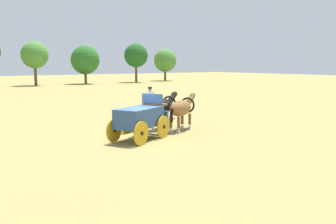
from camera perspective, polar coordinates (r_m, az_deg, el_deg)
ground_plane at (r=20.34m, az=-4.36°, el=-4.25°), size 220.00×220.00×0.00m
show_wagon at (r=20.26m, az=-4.18°, el=-0.88°), size 5.60×3.26×2.76m
draft_horse_near at (r=23.60m, az=-0.74°, el=0.78°), size 2.96×1.81×2.25m
draft_horse_off at (r=23.00m, az=2.07°, el=0.51°), size 3.06×1.85×2.21m
tree_e at (r=73.39m, az=-19.60°, el=8.15°), size 4.92×4.92×8.04m
tree_f at (r=76.42m, az=-12.48°, el=7.72°), size 5.64×5.64×7.54m
tree_g at (r=81.43m, az=-4.89°, el=8.54°), size 5.06×5.06×8.25m
tree_h at (r=88.41m, az=-0.44°, el=7.84°), size 5.31×5.31×7.37m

